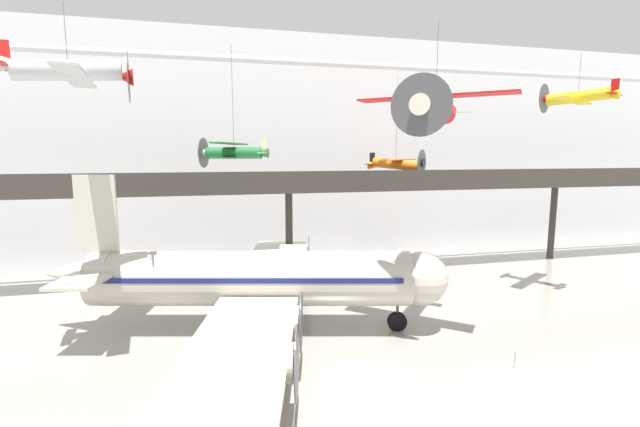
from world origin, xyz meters
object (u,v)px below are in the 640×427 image
suspended_plane_green_biplane (233,152)px  suspended_plane_silver_racer (68,71)px  airliner_silver_main (250,279)px  stanchion_barrier (515,364)px  suspended_plane_yellow_lowwing (578,97)px  suspended_plane_red_highwing (436,107)px  suspended_plane_orange_highwing (396,164)px

suspended_plane_green_biplane → suspended_plane_silver_racer: (-8.72, -6.47, 4.25)m
airliner_silver_main → suspended_plane_green_biplane: size_ratio=3.51×
stanchion_barrier → suspended_plane_silver_racer: bearing=163.6°
suspended_plane_silver_racer → stanchion_barrier: suspended_plane_silver_racer is taller
suspended_plane_yellow_lowwing → suspended_plane_green_biplane: bearing=51.8°
suspended_plane_red_highwing → stanchion_barrier: suspended_plane_red_highwing is taller
suspended_plane_silver_racer → suspended_plane_orange_highwing: (25.26, 14.71, -5.36)m
suspended_plane_yellow_lowwing → suspended_plane_silver_racer: 35.62m
suspended_plane_red_highwing → suspended_plane_yellow_lowwing: same height
suspended_plane_yellow_lowwing → suspended_plane_silver_racer: size_ratio=0.80×
suspended_plane_green_biplane → suspended_plane_orange_highwing: suspended_plane_green_biplane is taller
suspended_plane_yellow_lowwing → stanchion_barrier: bearing=97.8°
suspended_plane_red_highwing → stanchion_barrier: bearing=70.7°
suspended_plane_yellow_lowwing → suspended_plane_silver_racer: (-35.49, -3.05, -0.08)m
suspended_plane_green_biplane → stanchion_barrier: suspended_plane_green_biplane is taller
suspended_plane_orange_highwing → stanchion_barrier: (-2.09, -21.53, -10.53)m
airliner_silver_main → suspended_plane_green_biplane: suspended_plane_green_biplane is taller
suspended_plane_silver_racer → stanchion_barrier: bearing=-24.4°
stanchion_barrier → suspended_plane_green_biplane: bearing=137.4°
suspended_plane_red_highwing → suspended_plane_green_biplane: bearing=-84.7°
suspended_plane_green_biplane → suspended_plane_yellow_lowwing: size_ratio=1.39×
suspended_plane_yellow_lowwing → suspended_plane_orange_highwing: 16.44m
suspended_plane_green_biplane → suspended_plane_yellow_lowwing: bearing=-168.2°
airliner_silver_main → stanchion_barrier: airliner_silver_main is taller
suspended_plane_yellow_lowwing → suspended_plane_red_highwing: bearing=77.5°
airliner_silver_main → suspended_plane_red_highwing: suspended_plane_red_highwing is taller
suspended_plane_red_highwing → suspended_plane_silver_racer: (-20.40, 1.97, 1.56)m
suspended_plane_green_biplane → suspended_plane_orange_highwing: (16.53, 8.24, -1.12)m
suspended_plane_red_highwing → airliner_silver_main: bearing=-68.3°
suspended_plane_silver_racer → stanchion_barrier: size_ratio=7.34×
suspended_plane_green_biplane → stanchion_barrier: bearing=156.5°
suspended_plane_green_biplane → suspended_plane_red_highwing: bearing=163.3°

